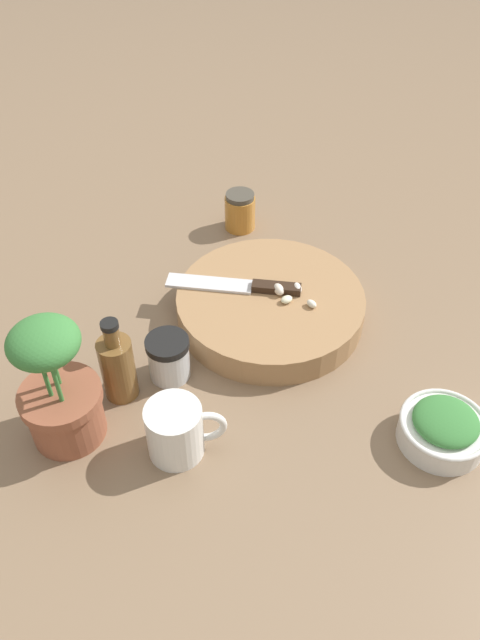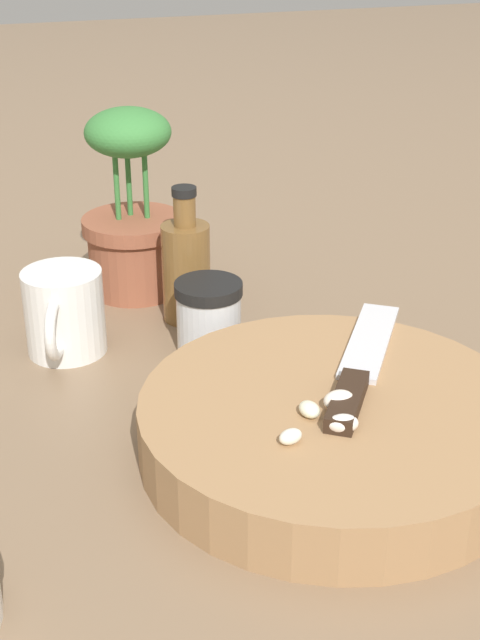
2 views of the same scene
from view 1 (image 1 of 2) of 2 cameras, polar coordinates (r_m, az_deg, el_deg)
name	(u,v)px [view 1 (image 1 of 2)]	position (r m, az deg, el deg)	size (l,w,h in m)	color
ground_plane	(229,367)	(0.99, -0.97, -4.30)	(5.00, 5.00, 0.00)	#7F664C
cutting_board	(270,306)	(1.06, 2.77, 1.30)	(0.32, 0.32, 0.05)	#9E754C
chef_knife	(242,286)	(1.05, 0.15, 3.16)	(0.15, 0.20, 0.01)	black
garlic_cloves	(290,293)	(1.04, 4.62, 2.47)	(0.08, 0.05, 0.02)	silver
herb_bowl	(443,428)	(0.93, 18.10, -9.38)	(0.13, 0.13, 0.06)	silver
spice_jar	(169,358)	(0.96, -6.54, -3.43)	(0.07, 0.07, 0.07)	silver
coffee_mug	(177,431)	(0.87, -5.81, -10.03)	(0.08, 0.11, 0.09)	silver
honey_jar	(240,211)	(1.26, 0.00, 9.93)	(0.06, 0.06, 0.08)	#BC7A2D
oil_bottle	(118,366)	(0.93, -11.13, -4.16)	(0.05, 0.05, 0.15)	brown
potted_herb	(59,392)	(0.88, -16.24, -6.32)	(0.11, 0.11, 0.21)	#935138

